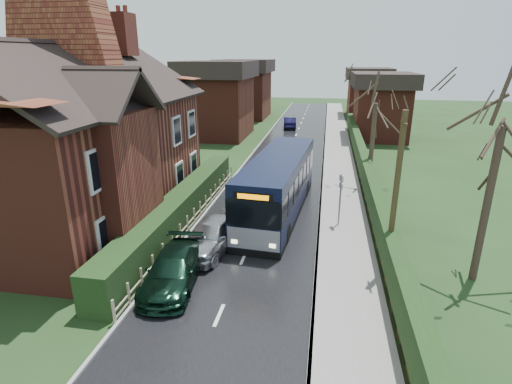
% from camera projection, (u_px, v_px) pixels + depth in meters
% --- Properties ---
extents(ground, '(140.00, 140.00, 0.00)m').
position_uv_depth(ground, '(233.00, 283.00, 15.01)').
color(ground, '#233F1B').
rests_on(ground, ground).
extents(road, '(6.00, 100.00, 0.02)m').
position_uv_depth(road, '(270.00, 196.00, 24.32)').
color(road, black).
rests_on(road, ground).
extents(pavement, '(2.50, 100.00, 0.14)m').
position_uv_depth(pavement, '(341.00, 199.00, 23.61)').
color(pavement, slate).
rests_on(pavement, ground).
extents(kerb_right, '(0.12, 100.00, 0.14)m').
position_uv_depth(kerb_right, '(321.00, 198.00, 23.80)').
color(kerb_right, gray).
rests_on(kerb_right, ground).
extents(kerb_left, '(0.12, 100.00, 0.10)m').
position_uv_depth(kerb_left, '(222.00, 192.00, 24.81)').
color(kerb_left, gray).
rests_on(kerb_left, ground).
extents(front_hedge, '(1.20, 16.00, 1.60)m').
position_uv_depth(front_hedge, '(180.00, 209.00, 20.05)').
color(front_hedge, black).
rests_on(front_hedge, ground).
extents(picket_fence, '(0.10, 16.00, 0.90)m').
position_uv_depth(picket_fence, '(194.00, 217.00, 20.04)').
color(picket_fence, gray).
rests_on(picket_fence, ground).
extents(right_wall_hedge, '(0.60, 50.00, 1.80)m').
position_uv_depth(right_wall_hedge, '(370.00, 185.00, 23.04)').
color(right_wall_hedge, maroon).
rests_on(right_wall_hedge, ground).
extents(brick_house, '(9.30, 14.60, 10.30)m').
position_uv_depth(brick_house, '(79.00, 136.00, 19.47)').
color(brick_house, maroon).
rests_on(brick_house, ground).
extents(bus, '(3.19, 10.59, 3.17)m').
position_uv_depth(bus, '(278.00, 186.00, 21.14)').
color(bus, black).
rests_on(bus, ground).
extents(car_silver, '(2.59, 4.66, 1.50)m').
position_uv_depth(car_silver, '(212.00, 234.00, 17.39)').
color(car_silver, '#B0B1B5').
rests_on(car_silver, ground).
extents(car_green, '(2.19, 4.49, 1.26)m').
position_uv_depth(car_green, '(173.00, 270.00, 14.73)').
color(car_green, black).
rests_on(car_green, ground).
extents(car_distant, '(1.80, 4.09, 1.31)m').
position_uv_depth(car_distant, '(290.00, 123.00, 46.77)').
color(car_distant, black).
rests_on(car_distant, ground).
extents(bus_stop_sign, '(0.20, 0.41, 2.75)m').
position_uv_depth(bus_stop_sign, '(341.00, 193.00, 19.36)').
color(bus_stop_sign, slate).
rests_on(bus_stop_sign, ground).
extents(telegraph_pole, '(0.22, 0.82, 6.35)m').
position_uv_depth(telegraph_pole, '(395.00, 196.00, 14.76)').
color(telegraph_pole, '#322916').
rests_on(telegraph_pole, ground).
extents(tree_right_near, '(3.88, 3.88, 8.39)m').
position_uv_depth(tree_right_near, '(505.00, 114.00, 13.31)').
color(tree_right_near, '#35261F').
rests_on(tree_right_near, ground).
extents(tree_right_far, '(3.94, 3.94, 7.60)m').
position_uv_depth(tree_right_far, '(377.00, 97.00, 24.61)').
color(tree_right_far, '#392C21').
rests_on(tree_right_far, ground).
extents(tree_house_side, '(4.28, 4.28, 9.73)m').
position_uv_depth(tree_house_side, '(83.00, 70.00, 25.47)').
color(tree_house_side, '#3B2C22').
rests_on(tree_house_side, ground).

